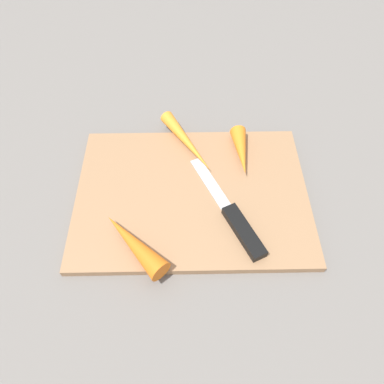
# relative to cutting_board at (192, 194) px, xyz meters

# --- Properties ---
(ground_plane) EXTENTS (1.40, 1.40, 0.00)m
(ground_plane) POSITION_rel_cutting_board_xyz_m (0.00, 0.00, -0.01)
(ground_plane) COLOR slate
(cutting_board) EXTENTS (0.36, 0.26, 0.01)m
(cutting_board) POSITION_rel_cutting_board_xyz_m (0.00, 0.00, 0.00)
(cutting_board) COLOR #99704C
(cutting_board) RESTS_ON ground_plane
(knife) EXTENTS (0.10, 0.19, 0.01)m
(knife) POSITION_rel_cutting_board_xyz_m (-0.07, 0.06, 0.01)
(knife) COLOR #B7B7BC
(knife) RESTS_ON cutting_board
(carrot_medium) EXTENTS (0.10, 0.11, 0.03)m
(carrot_medium) POSITION_rel_cutting_board_xyz_m (0.08, 0.10, 0.02)
(carrot_medium) COLOR orange
(carrot_medium) RESTS_ON cutting_board
(carrot_longest) EXTENTS (0.09, 0.14, 0.02)m
(carrot_longest) POSITION_rel_cutting_board_xyz_m (0.01, -0.10, 0.02)
(carrot_longest) COLOR orange
(carrot_longest) RESTS_ON cutting_board
(carrot_shortest) EXTENTS (0.03, 0.09, 0.03)m
(carrot_shortest) POSITION_rel_cutting_board_xyz_m (-0.08, -0.07, 0.02)
(carrot_shortest) COLOR orange
(carrot_shortest) RESTS_ON cutting_board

